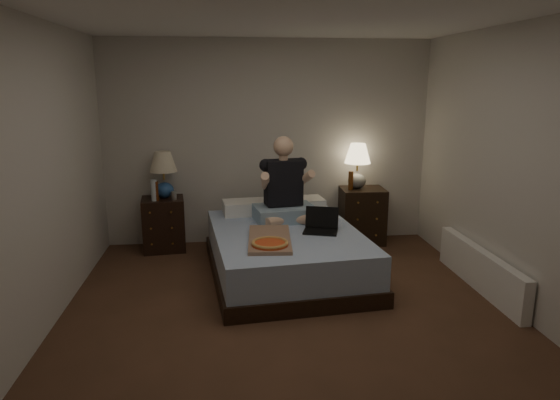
{
  "coord_description": "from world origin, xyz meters",
  "views": [
    {
      "loc": [
        -0.53,
        -3.88,
        2.01
      ],
      "look_at": [
        0.0,
        0.9,
        0.85
      ],
      "focal_mm": 32.0,
      "sensor_mm": 36.0,
      "label": 1
    }
  ],
  "objects": [
    {
      "name": "floor",
      "position": [
        0.0,
        0.0,
        0.0
      ],
      "size": [
        4.0,
        4.5,
        0.0
      ],
      "primitive_type": "cube",
      "color": "brown",
      "rests_on": "ground"
    },
    {
      "name": "ceiling",
      "position": [
        0.0,
        0.0,
        2.5
      ],
      "size": [
        4.0,
        4.5,
        0.0
      ],
      "primitive_type": "cube",
      "rotation": [
        3.14,
        0.0,
        0.0
      ],
      "color": "white",
      "rests_on": "ground"
    },
    {
      "name": "wall_back",
      "position": [
        0.0,
        2.25,
        1.25
      ],
      "size": [
        4.0,
        0.0,
        2.5
      ],
      "primitive_type": "cube",
      "rotation": [
        1.57,
        0.0,
        0.0
      ],
      "color": "beige",
      "rests_on": "ground"
    },
    {
      "name": "wall_front",
      "position": [
        0.0,
        -2.25,
        1.25
      ],
      "size": [
        4.0,
        0.0,
        2.5
      ],
      "primitive_type": "cube",
      "rotation": [
        -1.57,
        0.0,
        0.0
      ],
      "color": "beige",
      "rests_on": "ground"
    },
    {
      "name": "wall_left",
      "position": [
        -2.0,
        0.0,
        1.25
      ],
      "size": [
        0.0,
        4.5,
        2.5
      ],
      "primitive_type": "cube",
      "rotation": [
        1.57,
        0.0,
        1.57
      ],
      "color": "beige",
      "rests_on": "ground"
    },
    {
      "name": "wall_right",
      "position": [
        2.0,
        0.0,
        1.25
      ],
      "size": [
        0.0,
        4.5,
        2.5
      ],
      "primitive_type": "cube",
      "rotation": [
        1.57,
        0.0,
        -1.57
      ],
      "color": "beige",
      "rests_on": "ground"
    },
    {
      "name": "bed",
      "position": [
        0.08,
        1.04,
        0.24
      ],
      "size": [
        1.66,
        2.1,
        0.49
      ],
      "primitive_type": "cube",
      "rotation": [
        0.0,
        0.0,
        0.1
      ],
      "color": "#5F85BF",
      "rests_on": "floor"
    },
    {
      "name": "nightstand_left",
      "position": [
        -1.29,
        2.02,
        0.32
      ],
      "size": [
        0.53,
        0.49,
        0.64
      ],
      "primitive_type": "cube",
      "rotation": [
        0.0,
        0.0,
        0.11
      ],
      "color": "black",
      "rests_on": "floor"
    },
    {
      "name": "nightstand_right",
      "position": [
        1.17,
        2.05,
        0.35
      ],
      "size": [
        0.55,
        0.5,
        0.7
      ],
      "primitive_type": "cube",
      "rotation": [
        0.0,
        0.0,
        -0.03
      ],
      "color": "black",
      "rests_on": "floor"
    },
    {
      "name": "lamp_left",
      "position": [
        -1.26,
        2.05,
        0.92
      ],
      "size": [
        0.36,
        0.36,
        0.56
      ],
      "primitive_type": null,
      "rotation": [
        0.0,
        0.0,
        -0.14
      ],
      "color": "#285495",
      "rests_on": "nightstand_left"
    },
    {
      "name": "lamp_right",
      "position": [
        1.09,
        2.05,
        0.98
      ],
      "size": [
        0.36,
        0.36,
        0.56
      ],
      "primitive_type": null,
      "rotation": [
        0.0,
        0.0,
        -0.15
      ],
      "color": "gray",
      "rests_on": "nightstand_right"
    },
    {
      "name": "water_bottle",
      "position": [
        -1.37,
        1.91,
        0.76
      ],
      "size": [
        0.07,
        0.07,
        0.25
      ],
      "primitive_type": "cylinder",
      "color": "silver",
      "rests_on": "nightstand_left"
    },
    {
      "name": "soda_can",
      "position": [
        -1.15,
        1.94,
        0.69
      ],
      "size": [
        0.07,
        0.07,
        0.1
      ],
      "primitive_type": "cylinder",
      "color": "#B2B2AD",
      "rests_on": "nightstand_left"
    },
    {
      "name": "beer_bottle_left",
      "position": [
        -1.34,
        1.91,
        0.75
      ],
      "size": [
        0.06,
        0.06,
        0.23
      ],
      "primitive_type": "cylinder",
      "color": "#5A270C",
      "rests_on": "nightstand_left"
    },
    {
      "name": "beer_bottle_right",
      "position": [
        0.99,
        1.98,
        0.81
      ],
      "size": [
        0.06,
        0.06,
        0.23
      ],
      "primitive_type": "cylinder",
      "color": "#592D0C",
      "rests_on": "nightstand_right"
    },
    {
      "name": "person",
      "position": [
        0.11,
        1.43,
        0.95
      ],
      "size": [
        0.73,
        0.61,
        0.93
      ],
      "primitive_type": null,
      "rotation": [
        0.0,
        0.0,
        0.15
      ],
      "color": "black",
      "rests_on": "bed"
    },
    {
      "name": "laptop",
      "position": [
        0.42,
        0.93,
        0.61
      ],
      "size": [
        0.41,
        0.37,
        0.24
      ],
      "primitive_type": null,
      "rotation": [
        0.0,
        0.0,
        -0.29
      ],
      "color": "black",
      "rests_on": "bed"
    },
    {
      "name": "pizza_box",
      "position": [
        -0.14,
        0.49,
        0.53
      ],
      "size": [
        0.45,
        0.79,
        0.08
      ],
      "primitive_type": null,
      "rotation": [
        0.0,
        0.0,
        -0.07
      ],
      "color": "#9E795F",
      "rests_on": "bed"
    },
    {
      "name": "radiator",
      "position": [
        1.93,
        0.47,
        0.2
      ],
      "size": [
        0.1,
        1.6,
        0.4
      ],
      "primitive_type": "cube",
      "color": "white",
      "rests_on": "floor"
    }
  ]
}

